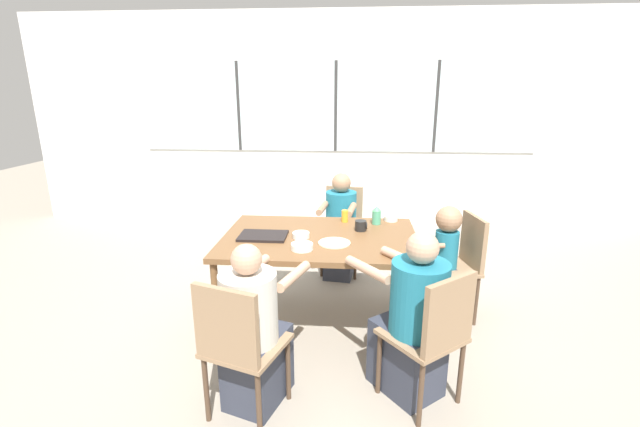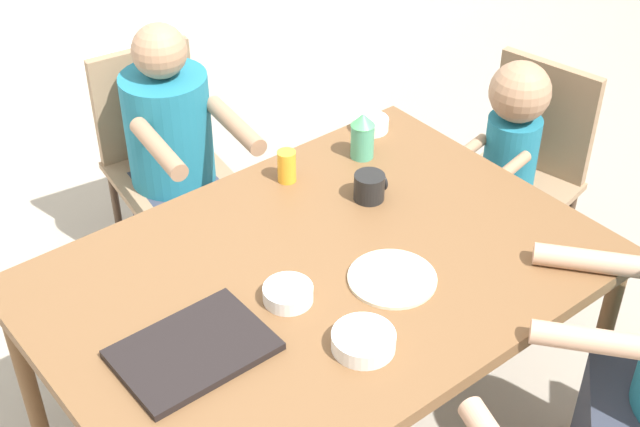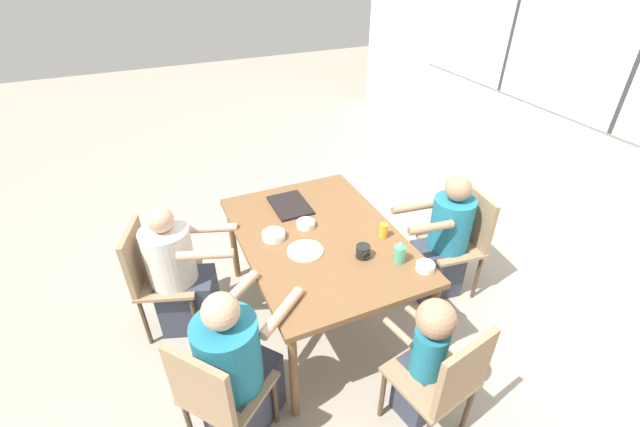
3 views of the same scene
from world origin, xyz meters
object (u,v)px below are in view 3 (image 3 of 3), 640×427
(chair_for_toddler, at_px, (446,379))
(juice_glass, at_px, (383,231))
(chair_for_man_teal_shirt, at_px, (463,235))
(person_woman_green_shirt, at_px, (237,372))
(bowl_fruit, at_px, (306,224))
(chair_for_woman_green_shirt, at_px, (216,392))
(person_man_teal_shirt, at_px, (443,244))
(person_man_blue_shirt, at_px, (180,277))
(person_toddler, at_px, (424,362))
(sippy_cup, at_px, (400,251))
(bowl_cereal, at_px, (274,235))
(bowl_white_shallow, at_px, (425,267))
(chair_for_man_blue_shirt, at_px, (153,272))
(coffee_mug, at_px, (363,252))

(chair_for_toddler, xyz_separation_m, juice_glass, (-0.95, 0.16, 0.28))
(chair_for_man_teal_shirt, relative_size, person_woman_green_shirt, 0.81)
(chair_for_toddler, xyz_separation_m, bowl_fruit, (-1.27, -0.26, 0.25))
(chair_for_woman_green_shirt, height_order, person_woman_green_shirt, person_woman_green_shirt)
(person_man_teal_shirt, bearing_deg, person_woman_green_shirt, 113.08)
(chair_for_toddler, bearing_deg, person_man_blue_shirt, 117.50)
(bowl_fruit, bearing_deg, chair_for_man_teal_shirt, 76.28)
(person_man_blue_shirt, distance_m, person_toddler, 1.71)
(chair_for_man_teal_shirt, relative_size, person_man_teal_shirt, 0.83)
(chair_for_toddler, xyz_separation_m, person_woman_green_shirt, (-0.52, -0.98, -0.05))
(sippy_cup, height_order, bowl_cereal, sippy_cup)
(person_toddler, distance_m, bowl_white_shallow, 0.56)
(person_man_teal_shirt, height_order, person_toddler, person_man_teal_shirt)
(person_toddler, xyz_separation_m, sippy_cup, (-0.54, 0.15, 0.34))
(chair_for_man_blue_shirt, xyz_separation_m, chair_for_toddler, (1.50, 1.31, 0.00))
(person_man_teal_shirt, height_order, juice_glass, person_man_teal_shirt)
(coffee_mug, bearing_deg, bowl_fruit, -155.80)
(sippy_cup, relative_size, bowl_cereal, 1.00)
(sippy_cup, bearing_deg, person_man_teal_shirt, 116.62)
(chair_for_man_blue_shirt, height_order, sippy_cup, sippy_cup)
(bowl_white_shallow, bearing_deg, person_toddler, -32.07)
(chair_for_woman_green_shirt, height_order, bowl_cereal, chair_for_woman_green_shirt)
(chair_for_man_blue_shirt, xyz_separation_m, bowl_cereal, (0.26, 0.80, 0.25))
(person_man_blue_shirt, distance_m, juice_glass, 1.44)
(chair_for_man_teal_shirt, relative_size, person_man_blue_shirt, 0.84)
(coffee_mug, relative_size, bowl_white_shallow, 0.84)
(bowl_white_shallow, bearing_deg, juice_glass, -171.01)
(bowl_white_shallow, height_order, bowl_fruit, bowl_white_shallow)
(chair_for_man_teal_shirt, height_order, person_man_teal_shirt, person_man_teal_shirt)
(chair_for_man_teal_shirt, height_order, bowl_cereal, chair_for_man_teal_shirt)
(chair_for_woman_green_shirt, height_order, chair_for_man_teal_shirt, same)
(chair_for_woman_green_shirt, xyz_separation_m, bowl_white_shallow, (-0.15, 1.34, 0.25))
(chair_for_toddler, height_order, bowl_white_shallow, chair_for_toddler)
(chair_for_man_blue_shirt, distance_m, person_toddler, 1.86)
(person_toddler, xyz_separation_m, coffee_mug, (-0.67, -0.03, 0.30))
(person_toddler, distance_m, sippy_cup, 0.65)
(person_man_teal_shirt, distance_m, juice_glass, 0.68)
(chair_for_woman_green_shirt, relative_size, person_man_blue_shirt, 0.84)
(chair_for_man_blue_shirt, distance_m, chair_for_toddler, 1.99)
(chair_for_man_teal_shirt, distance_m, person_man_teal_shirt, 0.17)
(person_man_teal_shirt, distance_m, sippy_cup, 0.79)
(chair_for_woman_green_shirt, bearing_deg, person_woman_green_shirt, 90.00)
(chair_for_woman_green_shirt, distance_m, bowl_cereal, 1.05)
(coffee_mug, height_order, bowl_fruit, coffee_mug)
(bowl_fruit, bearing_deg, person_woman_green_shirt, -43.53)
(chair_for_toddler, bearing_deg, bowl_cereal, 101.59)
(person_woman_green_shirt, distance_m, person_toddler, 1.02)
(chair_for_woman_green_shirt, relative_size, chair_for_man_teal_shirt, 1.00)
(person_man_blue_shirt, bearing_deg, bowl_white_shallow, 75.82)
(person_woman_green_shirt, height_order, sippy_cup, person_woman_green_shirt)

